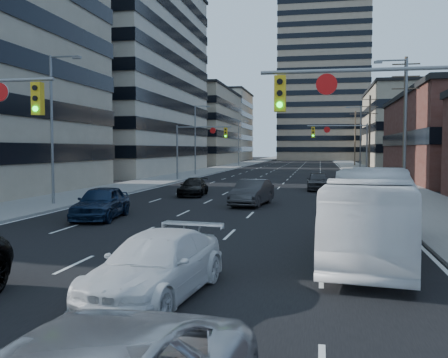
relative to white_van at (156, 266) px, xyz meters
name	(u,v)px	position (x,y,z in m)	size (l,w,h in m)	color
ground	(3,349)	(-1.60, -3.43, -0.74)	(400.00, 400.00, 0.00)	black
road_surface	(300,161)	(-1.60, 126.57, -0.73)	(18.00, 300.00, 0.02)	black
sidewalk_left	(258,161)	(-13.10, 126.57, -0.66)	(5.00, 300.00, 0.15)	slate
sidewalk_right	(343,161)	(9.90, 126.57, -0.66)	(5.00, 300.00, 0.15)	slate
office_left_mid	(92,75)	(-28.60, 56.57, 13.26)	(26.00, 34.00, 28.00)	#ADA089
office_left_far	(186,128)	(-25.60, 96.57, 7.26)	(20.00, 30.00, 16.00)	gray
office_right_far	(431,129)	(23.40, 84.57, 6.26)	(22.00, 28.00, 14.00)	gray
apartment_tower	(323,65)	(4.40, 146.57, 28.26)	(26.00, 26.00, 58.00)	gray
bg_block_left	(208,127)	(-29.60, 136.57, 9.26)	(24.00, 24.00, 20.00)	#ADA089
bg_block_right	(425,139)	(30.40, 126.57, 5.26)	(22.00, 22.00, 12.00)	gray
signal_near_right	(393,119)	(5.85, 4.56, 3.59)	(6.59, 0.33, 6.00)	slate
signal_far_left	(198,141)	(-9.28, 41.56, 3.56)	(6.09, 0.33, 6.00)	slate
signal_far_right	(344,140)	(6.08, 41.56, 3.56)	(6.09, 0.33, 6.00)	slate
utility_pole_block	(405,121)	(10.60, 32.57, 5.04)	(2.20, 0.28, 11.00)	#4C3D2D
utility_pole_midblock	(370,132)	(10.60, 62.57, 5.04)	(2.20, 0.28, 11.00)	#4C3D2D
utility_pole_distant	(355,137)	(10.60, 92.57, 5.04)	(2.20, 0.28, 11.00)	#4C3D2D
streetlight_left_near	(54,122)	(-11.94, 16.57, 4.31)	(2.03, 0.22, 9.00)	slate
streetlight_left_mid	(196,136)	(-11.94, 51.57, 4.31)	(2.03, 0.22, 9.00)	slate
streetlight_left_far	(239,141)	(-11.94, 86.57, 4.31)	(2.03, 0.22, 9.00)	slate
streetlight_right_near	(403,123)	(8.74, 21.57, 4.31)	(2.03, 0.22, 9.00)	slate
streetlight_right_far	(359,136)	(8.74, 56.57, 4.31)	(2.03, 0.22, 9.00)	slate
white_van	(156,266)	(0.00, 0.00, 0.00)	(2.07, 5.08, 1.48)	silver
transit_bus	(374,212)	(5.48, 5.71, 0.67)	(2.36, 10.07, 2.81)	white
sedan_blue	(101,203)	(-6.80, 11.79, 0.07)	(1.92, 4.77, 1.62)	#0D1D37
sedan_grey_center	(252,193)	(-0.32, 19.03, 0.05)	(1.67, 4.78, 1.57)	#2E2E31
sedan_black_far	(193,187)	(-5.35, 24.26, -0.11)	(1.77, 4.36, 1.26)	black
sedan_grey_right	(318,181)	(3.60, 30.87, 0.03)	(1.82, 4.53, 1.54)	#313133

